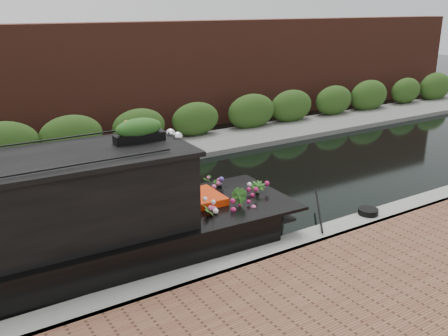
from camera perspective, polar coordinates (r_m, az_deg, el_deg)
ground at (r=11.63m, az=-9.23°, el=-5.20°), size 80.00×80.00×0.00m
near_bank_coping at (r=9.00m, az=-0.51°, el=-12.32°), size 40.00×0.60×0.50m
far_bank_path at (r=15.36m, az=-15.58°, el=0.17°), size 40.00×2.40×0.34m
far_hedge at (r=16.19m, az=-16.55°, el=1.00°), size 40.00×1.10×2.80m
far_brick_wall at (r=18.15m, az=-18.47°, el=2.63°), size 40.00×1.00×8.00m
rope_fender at (r=11.21m, az=5.68°, el=-5.07°), size 0.33×0.37×0.33m
coiled_mooring_rope at (r=11.26m, az=16.15°, el=-4.80°), size 0.43×0.43×0.12m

